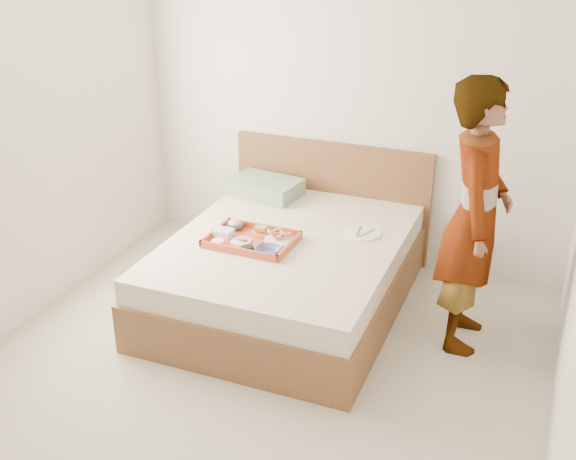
{
  "coord_description": "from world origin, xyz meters",
  "views": [
    {
      "loc": [
        1.54,
        -3.11,
        2.66
      ],
      "look_at": [
        -0.08,
        0.9,
        0.65
      ],
      "focal_mm": 43.46,
      "sensor_mm": 36.0,
      "label": 1
    }
  ],
  "objects_px": {
    "bed": "(287,272)",
    "tray": "(252,239)",
    "dinner_plate": "(363,233)",
    "person": "(475,217)"
  },
  "relations": [
    {
      "from": "tray",
      "to": "person",
      "type": "xyz_separation_m",
      "value": [
        1.47,
        0.18,
        0.34
      ]
    },
    {
      "from": "person",
      "to": "dinner_plate",
      "type": "bearing_deg",
      "value": 69.24
    },
    {
      "from": "tray",
      "to": "person",
      "type": "bearing_deg",
      "value": 8.35
    },
    {
      "from": "bed",
      "to": "tray",
      "type": "xyz_separation_m",
      "value": [
        -0.2,
        -0.15,
        0.29
      ]
    },
    {
      "from": "bed",
      "to": "dinner_plate",
      "type": "distance_m",
      "value": 0.61
    },
    {
      "from": "bed",
      "to": "tray",
      "type": "bearing_deg",
      "value": -143.34
    },
    {
      "from": "bed",
      "to": "person",
      "type": "relative_size",
      "value": 1.12
    },
    {
      "from": "bed",
      "to": "tray",
      "type": "height_order",
      "value": "tray"
    },
    {
      "from": "tray",
      "to": "bed",
      "type": "bearing_deg",
      "value": 37.84
    },
    {
      "from": "bed",
      "to": "dinner_plate",
      "type": "height_order",
      "value": "dinner_plate"
    }
  ]
}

